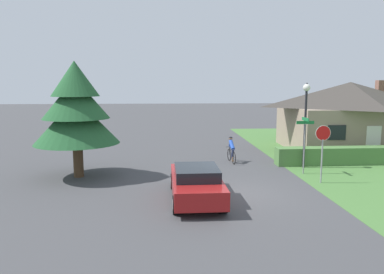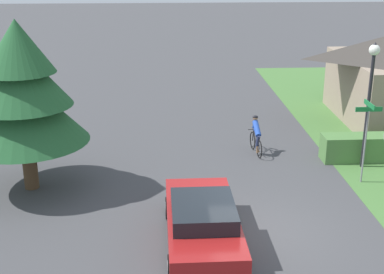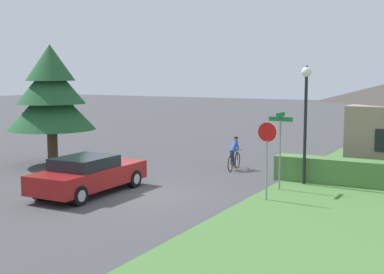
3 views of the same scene
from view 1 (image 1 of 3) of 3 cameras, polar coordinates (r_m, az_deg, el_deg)
ground_plane at (r=15.68m, az=6.20°, el=-8.65°), size 140.00×140.00×0.00m
cottage_house at (r=27.81m, az=22.79°, el=3.14°), size 8.91×7.19×4.74m
hedge_row at (r=23.49m, az=25.70°, el=-2.53°), size 10.98×0.90×0.98m
sedan_left_lane at (r=14.68m, az=0.64°, el=-7.00°), size 1.96×4.67×1.35m
cyclist at (r=21.64m, az=6.05°, el=-2.02°), size 0.44×1.70×1.48m
stop_sign at (r=17.87m, az=19.29°, el=-0.82°), size 0.70×0.07×2.66m
street_lamp at (r=20.77m, az=16.96°, el=4.27°), size 0.38×0.38×4.58m
street_name_sign at (r=19.44m, az=16.81°, el=0.24°), size 0.90×0.90×2.84m
conifer_tall_near at (r=18.70m, az=-17.26°, el=4.14°), size 4.05×4.05×5.58m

